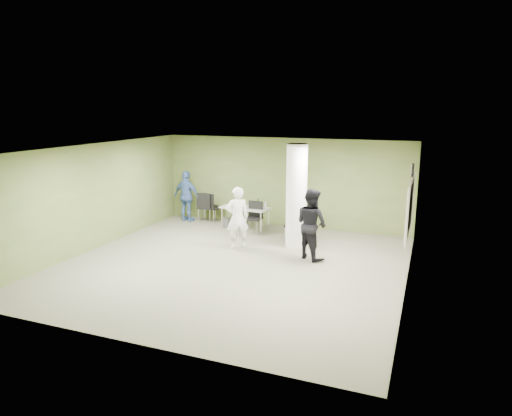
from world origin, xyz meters
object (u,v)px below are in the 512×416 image
at_px(chair_back_left, 212,205).
at_px(man_black, 311,224).
at_px(folding_table, 246,209).
at_px(woman_white, 237,218).
at_px(man_blue, 187,196).

xyz_separation_m(chair_back_left, man_black, (3.97, -2.39, 0.32)).
relative_size(folding_table, woman_white, 0.94).
distance_m(chair_back_left, man_blue, 0.88).
bearing_deg(chair_back_left, woman_white, 149.93).
bearing_deg(chair_back_left, man_blue, 31.21).
relative_size(chair_back_left, man_blue, 0.58).
bearing_deg(man_blue, man_black, 162.85).
bearing_deg(man_blue, chair_back_left, -160.94).
xyz_separation_m(chair_back_left, woman_white, (1.91, -2.27, 0.27)).
height_order(woman_white, man_black, man_black).
relative_size(folding_table, man_black, 0.88).
bearing_deg(chair_back_left, folding_table, -178.62).
xyz_separation_m(woman_white, man_black, (2.06, -0.11, 0.05)).
bearing_deg(folding_table, man_blue, 179.00).
relative_size(chair_back_left, man_black, 0.55).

